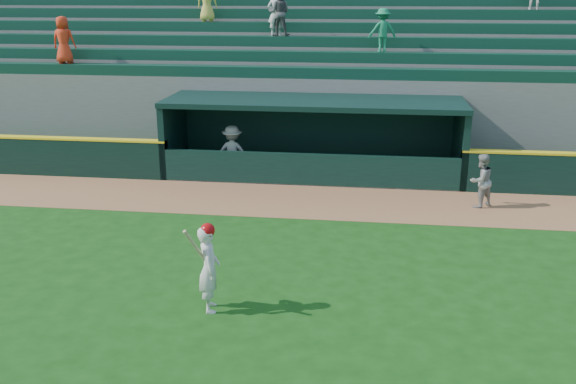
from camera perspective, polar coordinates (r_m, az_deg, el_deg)
name	(u,v)px	position (r m, az deg, el deg)	size (l,w,h in m)	color
ground	(278,273)	(13.67, -0.89, -7.20)	(120.00, 120.00, 0.00)	#144110
warning_track	(303,201)	(18.20, 1.37, -0.82)	(40.00, 3.00, 0.01)	#96613C
dugout_player_front	(481,181)	(18.30, 16.76, 0.97)	(0.73, 0.57, 1.50)	gray
dugout_player_inside	(232,152)	(20.36, -4.96, 3.55)	(1.10, 0.63, 1.70)	gray
dugout	(314,132)	(20.84, 2.34, 5.37)	(9.40, 2.80, 2.46)	slate
stands	(325,81)	(25.15, 3.29, 9.82)	(34.50, 6.25, 6.97)	slate
batter_at_plate	(209,267)	(11.92, -7.05, -6.61)	(0.61, 0.79, 1.73)	silver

